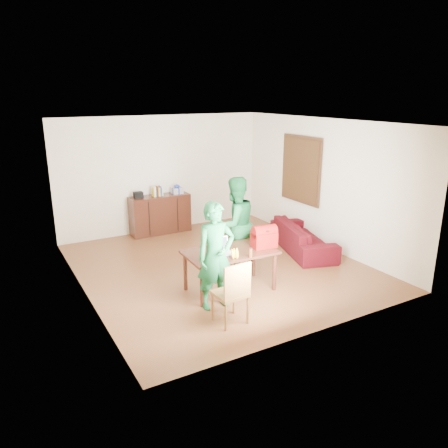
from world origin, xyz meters
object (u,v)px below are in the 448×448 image
table (230,256)px  sofa (303,237)px  chair (231,305)px  laptop (222,251)px  person_near (216,256)px  red_bag (264,239)px  bottle (251,252)px  person_far (235,224)px

table → sofa: bearing=24.1°
chair → laptop: size_ratio=2.60×
person_near → red_bag: bearing=18.0°
red_bag → sofa: (1.71, 1.03, -0.56)m
table → chair: bearing=-117.4°
sofa → bottle: bearing=138.8°
table → chair: 1.13m
person_far → bottle: bearing=64.6°
laptop → red_bag: red_bag is taller
red_bag → sofa: bearing=36.8°
person_far → person_near: bearing=42.1°
table → laptop: 0.22m
person_near → table: bearing=42.7°
table → bottle: 0.46m
chair → person_far: (1.08, 1.69, 0.60)m
red_bag → person_near: bearing=-159.7°
chair → red_bag: red_bag is taller
chair → sofa: 3.39m
chair → laptop: 1.07m
bottle → table: bearing=108.6°
table → chair: (-0.54, -0.94, -0.33)m
person_near → sofa: size_ratio=0.84×
table → person_near: 0.66m
person_far → sofa: (1.76, 0.17, -0.59)m
laptop → sofa: laptop is taller
person_near → laptop: bearing=52.5°
chair → laptop: chair is taller
chair → person_near: (0.06, 0.54, 0.56)m
person_far → bottle: (-0.40, -1.15, -0.10)m
table → sofa: 2.50m
chair → sofa: chair is taller
person_near → laptop: 0.47m
table → red_bag: (0.59, -0.12, 0.23)m
bottle → sofa: 2.58m
chair → person_near: bearing=81.1°
person_far → sofa: size_ratio=0.88×
bottle → sofa: size_ratio=0.08×
person_far → laptop: 1.08m
chair → sofa: bearing=30.2°
table → laptop: laptop is taller
table → red_bag: red_bag is taller
red_bag → person_far: bearing=99.3°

